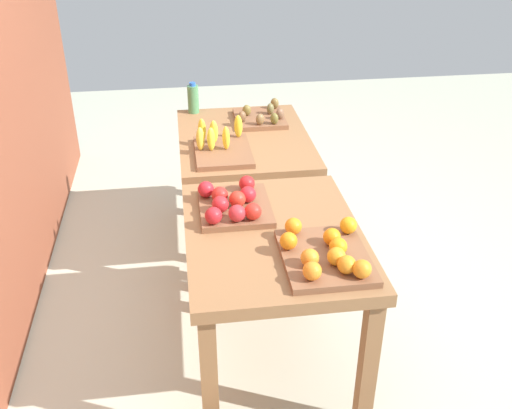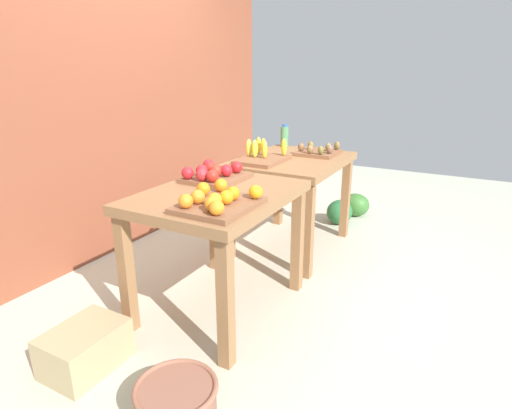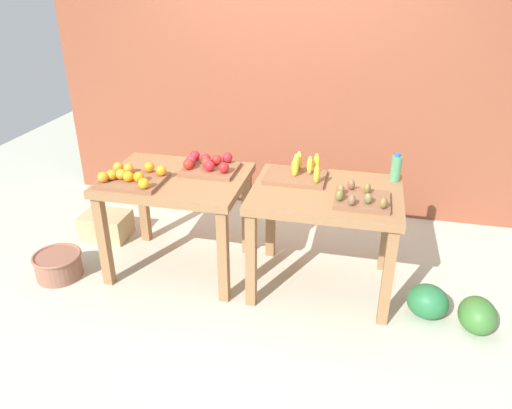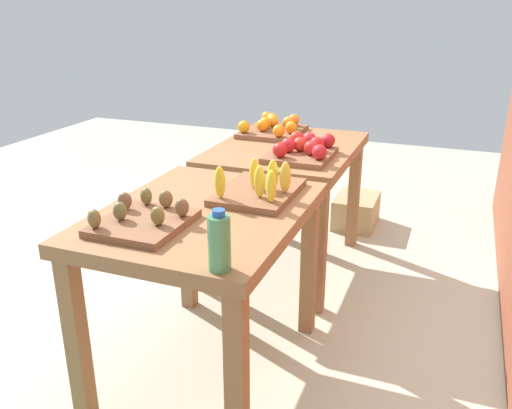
# 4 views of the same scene
# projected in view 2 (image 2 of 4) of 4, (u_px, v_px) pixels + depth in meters

# --- Properties ---
(ground_plane) EXTENTS (8.00, 8.00, 0.00)m
(ground_plane) POSITION_uv_depth(u_px,v_px,m) (260.00, 272.00, 3.22)
(ground_plane) COLOR #B6BAA5
(back_wall) EXTENTS (4.40, 0.12, 3.00)m
(back_wall) POSITION_uv_depth(u_px,v_px,m) (114.00, 68.00, 3.36)
(back_wall) COLOR brown
(back_wall) RESTS_ON ground_plane
(display_table_left) EXTENTS (1.04, 0.80, 0.79)m
(display_table_left) POSITION_uv_depth(u_px,v_px,m) (218.00, 210.00, 2.54)
(display_table_left) COLOR olive
(display_table_left) RESTS_ON ground_plane
(display_table_right) EXTENTS (1.04, 0.80, 0.79)m
(display_table_right) POSITION_uv_depth(u_px,v_px,m) (292.00, 172.00, 3.47)
(display_table_right) COLOR olive
(display_table_right) RESTS_ON ground_plane
(orange_bin) EXTENTS (0.46, 0.38, 0.11)m
(orange_bin) POSITION_uv_depth(u_px,v_px,m) (218.00, 201.00, 2.19)
(orange_bin) COLOR brown
(orange_bin) RESTS_ON display_table_left
(apple_bin) EXTENTS (0.41, 0.36, 0.11)m
(apple_bin) POSITION_uv_depth(u_px,v_px,m) (214.00, 174.00, 2.73)
(apple_bin) COLOR brown
(apple_bin) RESTS_ON display_table_left
(banana_crate) EXTENTS (0.44, 0.32, 0.17)m
(banana_crate) POSITION_uv_depth(u_px,v_px,m) (262.00, 156.00, 3.31)
(banana_crate) COLOR brown
(banana_crate) RESTS_ON display_table_right
(kiwi_bin) EXTENTS (0.36, 0.32, 0.10)m
(kiwi_bin) POSITION_uv_depth(u_px,v_px,m) (319.00, 151.00, 3.56)
(kiwi_bin) COLOR brown
(kiwi_bin) RESTS_ON display_table_right
(water_bottle) EXTENTS (0.07, 0.07, 0.21)m
(water_bottle) POSITION_uv_depth(u_px,v_px,m) (284.00, 136.00, 3.92)
(water_bottle) COLOR #4C8C59
(water_bottle) RESTS_ON display_table_right
(watermelon_pile) EXTENTS (0.62, 0.39, 0.24)m
(watermelon_pile) POSITION_uv_depth(u_px,v_px,m) (348.00, 208.00, 4.30)
(watermelon_pile) COLOR #376B2C
(watermelon_pile) RESTS_ON ground_plane
(wicker_basket) EXTENTS (0.37, 0.37, 0.20)m
(wicker_basket) POSITION_uv_depth(u_px,v_px,m) (177.00, 403.00, 1.82)
(wicker_basket) COLOR brown
(wicker_basket) RESTS_ON ground_plane
(cardboard_produce_box) EXTENTS (0.40, 0.30, 0.23)m
(cardboard_produce_box) POSITION_uv_depth(u_px,v_px,m) (85.00, 348.00, 2.16)
(cardboard_produce_box) COLOR tan
(cardboard_produce_box) RESTS_ON ground_plane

